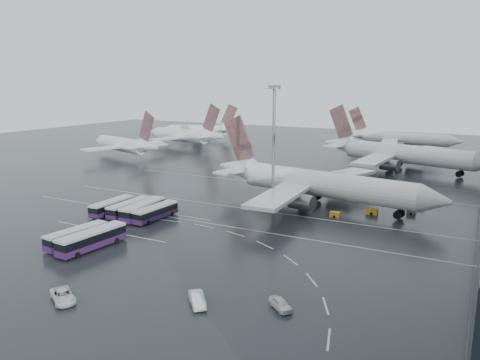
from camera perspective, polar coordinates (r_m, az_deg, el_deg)
The scene contains 27 objects.
ground at distance 96.50m, azimuth 1.53°, elevation -5.74°, with size 420.00×420.00×0.00m, color black.
lane_marking_near at distance 94.79m, azimuth 0.99°, elevation -6.06°, with size 120.00×0.25×0.01m, color silver.
lane_marking_mid at distance 106.94m, azimuth 4.38°, elevation -4.01°, with size 120.00×0.25×0.01m, color silver.
lane_marking_far at distance 132.34m, azimuth 9.23°, elevation -1.03°, with size 120.00×0.25×0.01m, color silver.
bus_bay_line_south at distance 97.22m, azimuth -15.68°, elevation -6.06°, with size 28.00×0.25×0.01m, color silver.
bus_bay_line_north at distance 108.80m, azimuth -9.90°, elevation -3.87°, with size 28.00×0.25×0.01m, color silver.
airliner_main at distance 114.21m, azimuth 9.07°, elevation -0.43°, with size 60.73×52.60×20.61m.
airliner_gate_b at distance 167.92m, azimuth 18.71°, elevation 3.06°, with size 60.13×53.34×21.23m.
airliner_gate_c at distance 220.70m, azimuth 18.73°, elevation 4.82°, with size 50.88×46.90×18.13m.
jet_remote_west at distance 189.68m, azimuth -13.82°, elevation 4.15°, with size 42.95×34.87×18.90m.
jet_remote_mid at distance 215.19m, azimuth -6.72°, elevation 5.38°, with size 46.53×37.64×20.26m.
jet_remote_far at distance 245.31m, azimuth -4.69°, elevation 6.09°, with size 40.59×33.09×18.26m.
bus_row_near_a at distance 109.89m, azimuth -15.35°, elevation -3.08°, with size 3.06×12.23×3.00m.
bus_row_near_b at distance 107.44m, azimuth -13.35°, elevation -3.30°, with size 3.14×12.45×3.05m.
bus_row_near_c at distance 105.08m, azimuth -11.78°, elevation -3.50°, with size 3.74×13.38×3.26m.
bus_row_near_d at distance 102.89m, azimuth -10.26°, elevation -3.85°, with size 3.38×12.29×3.00m.
bus_row_far_b at distance 90.98m, azimuth -19.31°, elevation -6.43°, with size 4.19×12.56×3.03m.
bus_row_far_c at distance 87.75m, azimuth -17.62°, elevation -6.86°, with size 4.27×13.86×3.36m.
van_curve_a at distance 69.52m, azimuth -20.78°, elevation -13.06°, with size 2.59×5.61×1.56m, color white.
van_curve_b at distance 63.48m, azimuth 4.97°, elevation -14.81°, with size 1.71×4.24×1.45m, color white.
van_curve_c at distance 64.48m, azimuth -5.22°, elevation -14.28°, with size 1.71×4.92×1.62m, color white.
floodlight_mast at distance 105.96m, azimuth 4.13°, elevation 5.74°, with size 2.19×2.19×28.51m.
gse_cart_belly_a at distance 109.51m, azimuth 15.81°, elevation -3.69°, with size 2.46×1.45×1.34m, color orange.
gse_cart_belly_b at distance 118.31m, azimuth 21.10°, elevation -2.97°, with size 1.91×1.13×1.04m, color slate.
gse_cart_belly_c at distance 105.26m, azimuth 11.51°, elevation -4.14°, with size 2.19×1.30×1.20m, color orange.
gse_cart_belly_d at distance 112.11m, azimuth 20.16°, elevation -3.69°, with size 1.95×1.15×1.06m, color slate.
gse_cart_belly_e at distance 122.92m, azimuth 15.66°, elevation -2.03°, with size 2.26×1.34×1.24m, color orange.
Camera 1 is at (40.62, -82.53, 29.15)m, focal length 35.00 mm.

